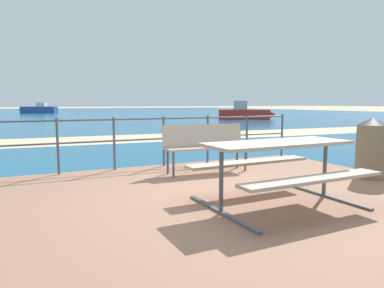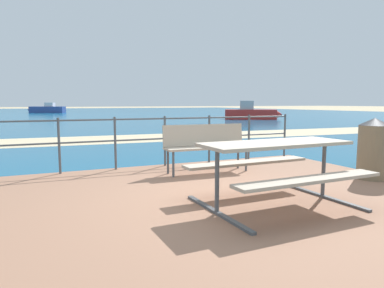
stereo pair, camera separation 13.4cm
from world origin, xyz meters
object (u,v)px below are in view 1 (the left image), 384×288
trash_bin (371,148)px  park_bench (206,143)px  boat_mid (38,109)px  boat_far (245,113)px  picnic_table (278,158)px

trash_bin → park_bench: bearing=143.4°
boat_mid → boat_far: boat_far is taller
picnic_table → park_bench: (0.14, 2.20, -0.05)m
park_bench → boat_far: bearing=56.5°
picnic_table → boat_far: boat_far is taller
picnic_table → trash_bin: size_ratio=1.88×
picnic_table → boat_far: size_ratio=0.43×
trash_bin → boat_mid: size_ratio=0.21×
park_bench → boat_far: boat_far is taller
trash_bin → boat_mid: bearing=95.3°
picnic_table → trash_bin: bearing=11.2°
trash_bin → boat_far: size_ratio=0.23×
trash_bin → boat_far: 22.07m
picnic_table → boat_mid: boat_mid is taller
park_bench → boat_mid: boat_mid is taller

